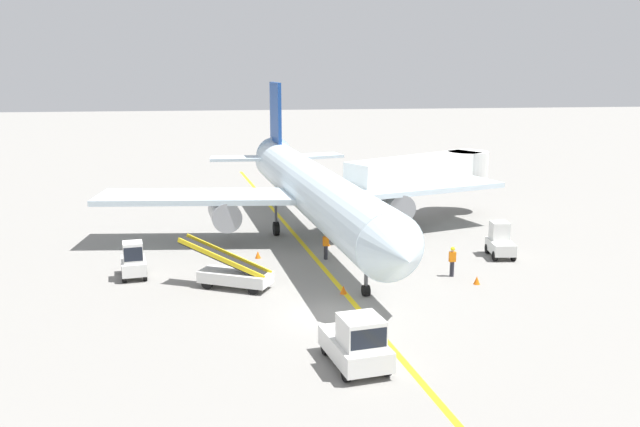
# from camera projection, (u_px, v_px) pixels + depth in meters

# --- Properties ---
(ground_plane) EXTENTS (300.00, 300.00, 0.00)m
(ground_plane) POSITION_uv_depth(u_px,v_px,m) (333.00, 314.00, 31.99)
(ground_plane) COLOR gray
(taxi_line_yellow) EXTENTS (8.64, 79.60, 0.01)m
(taxi_line_yellow) POSITION_uv_depth(u_px,v_px,m) (335.00, 281.00, 36.94)
(taxi_line_yellow) COLOR yellow
(taxi_line_yellow) RESTS_ON ground
(airliner) EXTENTS (28.45, 35.34, 10.10)m
(airliner) POSITION_uv_depth(u_px,v_px,m) (312.00, 189.00, 45.30)
(airliner) COLOR silver
(airliner) RESTS_ON ground
(jet_bridge) EXTENTS (12.42, 8.51, 4.85)m
(jet_bridge) POSITION_uv_depth(u_px,v_px,m) (429.00, 173.00, 51.23)
(jet_bridge) COLOR silver
(jet_bridge) RESTS_ON ground
(pushback_tug) EXTENTS (2.48, 3.87, 2.20)m
(pushback_tug) POSITION_uv_depth(u_px,v_px,m) (357.00, 343.00, 26.23)
(pushback_tug) COLOR silver
(pushback_tug) RESTS_ON ground
(baggage_tug_near_wing) EXTENTS (1.67, 2.58, 2.10)m
(baggage_tug_near_wing) POSITION_uv_depth(u_px,v_px,m) (133.00, 262.00, 37.34)
(baggage_tug_near_wing) COLOR silver
(baggage_tug_near_wing) RESTS_ON ground
(baggage_tug_by_cargo_door) EXTENTS (1.57, 2.53, 2.10)m
(baggage_tug_by_cargo_door) POSITION_uv_depth(u_px,v_px,m) (500.00, 242.00, 41.55)
(baggage_tug_by_cargo_door) COLOR silver
(baggage_tug_by_cargo_door) RESTS_ON ground
(belt_loader_forward_hold) EXTENTS (5.03, 3.38, 2.59)m
(belt_loader_forward_hold) POSITION_uv_depth(u_px,v_px,m) (233.00, 273.00, 35.69)
(belt_loader_forward_hold) COLOR silver
(belt_loader_forward_hold) RESTS_ON ground
(ground_crew_marshaller) EXTENTS (0.36, 0.24, 1.70)m
(ground_crew_marshaller) POSITION_uv_depth(u_px,v_px,m) (326.00, 245.00, 40.89)
(ground_crew_marshaller) COLOR #26262D
(ground_crew_marshaller) RESTS_ON ground
(ground_crew_wing_walker) EXTENTS (0.36, 0.24, 1.70)m
(ground_crew_wing_walker) POSITION_uv_depth(u_px,v_px,m) (452.00, 260.00, 37.59)
(ground_crew_wing_walker) COLOR #26262D
(ground_crew_wing_walker) RESTS_ON ground
(safety_cone_nose_left) EXTENTS (0.36, 0.36, 0.44)m
(safety_cone_nose_left) POSITION_uv_depth(u_px,v_px,m) (341.00, 231.00, 47.12)
(safety_cone_nose_left) COLOR orange
(safety_cone_nose_left) RESTS_ON ground
(safety_cone_nose_right) EXTENTS (0.36, 0.36, 0.44)m
(safety_cone_nose_right) POSITION_uv_depth(u_px,v_px,m) (343.00, 290.00, 34.85)
(safety_cone_nose_right) COLOR orange
(safety_cone_nose_right) RESTS_ON ground
(safety_cone_wingtip_left) EXTENTS (0.36, 0.36, 0.44)m
(safety_cone_wingtip_left) POSITION_uv_depth(u_px,v_px,m) (327.00, 243.00, 44.11)
(safety_cone_wingtip_left) COLOR orange
(safety_cone_wingtip_left) RESTS_ON ground
(safety_cone_wingtip_right) EXTENTS (0.36, 0.36, 0.44)m
(safety_cone_wingtip_right) POSITION_uv_depth(u_px,v_px,m) (477.00, 280.00, 36.37)
(safety_cone_wingtip_right) COLOR orange
(safety_cone_wingtip_right) RESTS_ON ground
(safety_cone_tail_area) EXTENTS (0.36, 0.36, 0.44)m
(safety_cone_tail_area) POSITION_uv_depth(u_px,v_px,m) (258.00, 255.00, 41.28)
(safety_cone_tail_area) COLOR orange
(safety_cone_tail_area) RESTS_ON ground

